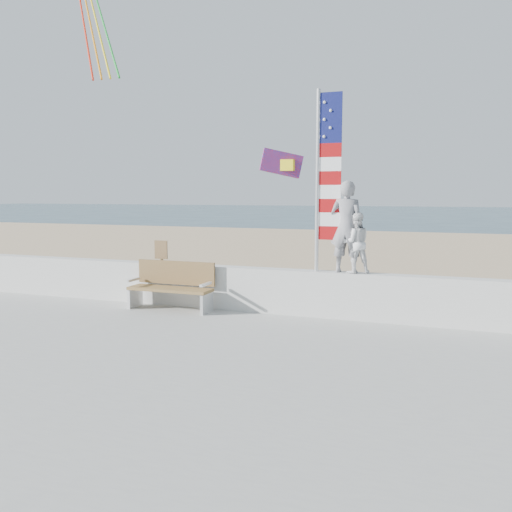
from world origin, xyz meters
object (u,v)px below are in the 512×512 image
object	(u,v)px
adult	(347,227)
flag	(324,173)
bench	(172,285)
child	(356,243)

from	to	relation	value
adult	flag	bearing A→B (deg)	1.81
bench	flag	size ratio (longest dim) A/B	0.51
child	flag	size ratio (longest dim) A/B	0.33
child	adult	bearing A→B (deg)	-24.73
bench	flag	xyz separation A→B (m)	(3.11, 0.45, 2.30)
adult	child	distance (m)	0.35
adult	child	size ratio (longest dim) A/B	1.52
child	flag	xyz separation A→B (m)	(-0.64, -0.00, 1.33)
bench	child	bearing A→B (deg)	6.91
adult	flag	size ratio (longest dim) A/B	0.51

